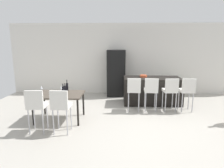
{
  "coord_description": "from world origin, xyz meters",
  "views": [
    {
      "loc": [
        -0.53,
        -5.4,
        2.04
      ],
      "look_at": [
        -0.72,
        0.38,
        0.85
      ],
      "focal_mm": 30.69,
      "sensor_mm": 36.0,
      "label": 1
    }
  ],
  "objects_px": {
    "wine_glass_right": "(61,88)",
    "bar_chair_far": "(187,90)",
    "wine_glass_left": "(41,87)",
    "refrigerator": "(116,73)",
    "kitchen_island": "(152,90)",
    "dining_chair_near": "(36,104)",
    "dining_chair_far": "(61,105)",
    "wine_bottle_inner": "(67,87)",
    "potted_plant": "(176,87)",
    "wine_bottle_middle": "(65,90)",
    "fruit_bowl": "(143,76)",
    "bar_chair_middle": "(151,89)",
    "bar_chair_right": "(170,89)",
    "wine_bottle_corner": "(63,91)",
    "dining_table": "(59,96)",
    "bar_chair_left": "(134,89)"
  },
  "relations": [
    {
      "from": "wine_glass_right",
      "to": "bar_chair_far",
      "type": "bearing_deg",
      "value": 8.89
    },
    {
      "from": "wine_glass_left",
      "to": "refrigerator",
      "type": "bearing_deg",
      "value": 49.69
    },
    {
      "from": "bar_chair_far",
      "to": "kitchen_island",
      "type": "bearing_deg",
      "value": 137.29
    },
    {
      "from": "dining_chair_near",
      "to": "refrigerator",
      "type": "xyz_separation_m",
      "value": [
        1.8,
        3.48,
        0.22
      ]
    },
    {
      "from": "dining_chair_far",
      "to": "wine_bottle_inner",
      "type": "height_order",
      "value": "wine_bottle_inner"
    },
    {
      "from": "potted_plant",
      "to": "kitchen_island",
      "type": "bearing_deg",
      "value": -138.42
    },
    {
      "from": "wine_bottle_middle",
      "to": "fruit_bowl",
      "type": "xyz_separation_m",
      "value": [
        2.32,
        1.76,
        0.1
      ]
    },
    {
      "from": "bar_chair_middle",
      "to": "refrigerator",
      "type": "relative_size",
      "value": 0.57
    },
    {
      "from": "dining_chair_near",
      "to": "fruit_bowl",
      "type": "xyz_separation_m",
      "value": [
        2.77,
        2.57,
        0.26
      ]
    },
    {
      "from": "bar_chair_right",
      "to": "fruit_bowl",
      "type": "xyz_separation_m",
      "value": [
        -0.71,
        0.97,
        0.26
      ]
    },
    {
      "from": "dining_chair_far",
      "to": "kitchen_island",
      "type": "bearing_deg",
      "value": 44.42
    },
    {
      "from": "wine_bottle_corner",
      "to": "wine_glass_left",
      "type": "height_order",
      "value": "wine_bottle_corner"
    },
    {
      "from": "dining_chair_near",
      "to": "wine_bottle_inner",
      "type": "distance_m",
      "value": 1.26
    },
    {
      "from": "dining_table",
      "to": "wine_glass_left",
      "type": "xyz_separation_m",
      "value": [
        -0.56,
        0.22,
        0.19
      ]
    },
    {
      "from": "dining_table",
      "to": "wine_bottle_inner",
      "type": "height_order",
      "value": "wine_bottle_inner"
    },
    {
      "from": "dining_chair_far",
      "to": "fruit_bowl",
      "type": "xyz_separation_m",
      "value": [
        2.2,
        2.57,
        0.26
      ]
    },
    {
      "from": "wine_bottle_middle",
      "to": "wine_glass_left",
      "type": "relative_size",
      "value": 1.67
    },
    {
      "from": "bar_chair_far",
      "to": "dining_table",
      "type": "xyz_separation_m",
      "value": [
        -3.7,
        -0.79,
        -0.03
      ]
    },
    {
      "from": "kitchen_island",
      "to": "wine_bottle_corner",
      "type": "relative_size",
      "value": 5.99
    },
    {
      "from": "wine_glass_right",
      "to": "dining_chair_far",
      "type": "bearing_deg",
      "value": -74.2
    },
    {
      "from": "bar_chair_far",
      "to": "wine_bottle_corner",
      "type": "bearing_deg",
      "value": -163.66
    },
    {
      "from": "wine_bottle_inner",
      "to": "wine_glass_left",
      "type": "xyz_separation_m",
      "value": [
        -0.69,
        -0.15,
        0.01
      ]
    },
    {
      "from": "bar_chair_left",
      "to": "fruit_bowl",
      "type": "relative_size",
      "value": 4.16
    },
    {
      "from": "bar_chair_middle",
      "to": "refrigerator",
      "type": "distance_m",
      "value": 2.19
    },
    {
      "from": "refrigerator",
      "to": "wine_bottle_middle",
      "type": "bearing_deg",
      "value": -116.68
    },
    {
      "from": "wine_bottle_corner",
      "to": "wine_bottle_middle",
      "type": "distance_m",
      "value": 0.24
    },
    {
      "from": "potted_plant",
      "to": "dining_chair_near",
      "type": "bearing_deg",
      "value": -140.56
    },
    {
      "from": "wine_glass_left",
      "to": "fruit_bowl",
      "type": "distance_m",
      "value": 3.42
    },
    {
      "from": "wine_bottle_middle",
      "to": "dining_chair_near",
      "type": "bearing_deg",
      "value": -119.23
    },
    {
      "from": "dining_table",
      "to": "wine_bottle_middle",
      "type": "height_order",
      "value": "wine_bottle_middle"
    },
    {
      "from": "bar_chair_middle",
      "to": "wine_bottle_middle",
      "type": "distance_m",
      "value": 2.56
    },
    {
      "from": "wine_glass_right",
      "to": "bar_chair_right",
      "type": "bearing_deg",
      "value": 10.27
    },
    {
      "from": "bar_chair_far",
      "to": "dining_table",
      "type": "height_order",
      "value": "bar_chair_far"
    },
    {
      "from": "bar_chair_right",
      "to": "dining_chair_near",
      "type": "height_order",
      "value": "same"
    },
    {
      "from": "dining_table",
      "to": "dining_chair_near",
      "type": "xyz_separation_m",
      "value": [
        -0.28,
        -0.81,
        0.03
      ]
    },
    {
      "from": "dining_chair_near",
      "to": "dining_chair_far",
      "type": "distance_m",
      "value": 0.57
    },
    {
      "from": "bar_chair_middle",
      "to": "dining_chair_near",
      "type": "bearing_deg",
      "value": -150.99
    },
    {
      "from": "dining_chair_near",
      "to": "dining_chair_far",
      "type": "height_order",
      "value": "same"
    },
    {
      "from": "wine_glass_left",
      "to": "wine_glass_right",
      "type": "bearing_deg",
      "value": -1.11
    },
    {
      "from": "bar_chair_middle",
      "to": "bar_chair_far",
      "type": "distance_m",
      "value": 1.1
    },
    {
      "from": "bar_chair_right",
      "to": "bar_chair_far",
      "type": "distance_m",
      "value": 0.51
    },
    {
      "from": "dining_chair_far",
      "to": "wine_glass_right",
      "type": "bearing_deg",
      "value": 105.8
    },
    {
      "from": "kitchen_island",
      "to": "wine_bottle_inner",
      "type": "relative_size",
      "value": 6.16
    },
    {
      "from": "bar_chair_far",
      "to": "potted_plant",
      "type": "bearing_deg",
      "value": 82.85
    },
    {
      "from": "bar_chair_left",
      "to": "bar_chair_middle",
      "type": "xyz_separation_m",
      "value": [
        0.52,
        -0.0,
        0.0
      ]
    },
    {
      "from": "dining_table",
      "to": "wine_glass_left",
      "type": "distance_m",
      "value": 0.64
    },
    {
      "from": "bar_chair_middle",
      "to": "dining_chair_far",
      "type": "height_order",
      "value": "same"
    },
    {
      "from": "bar_chair_far",
      "to": "fruit_bowl",
      "type": "distance_m",
      "value": 1.57
    },
    {
      "from": "wine_bottle_corner",
      "to": "potted_plant",
      "type": "xyz_separation_m",
      "value": [
        3.75,
        2.9,
        -0.53
      ]
    },
    {
      "from": "bar_chair_left",
      "to": "fruit_bowl",
      "type": "xyz_separation_m",
      "value": [
        0.41,
        0.97,
        0.26
      ]
    }
  ]
}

